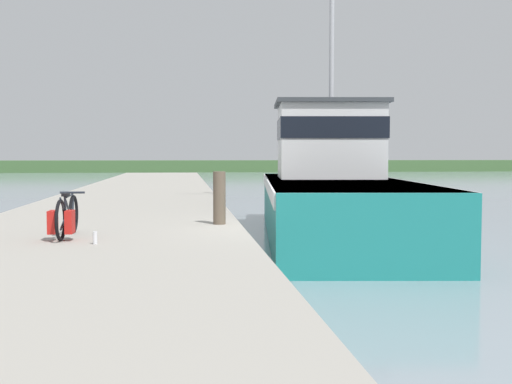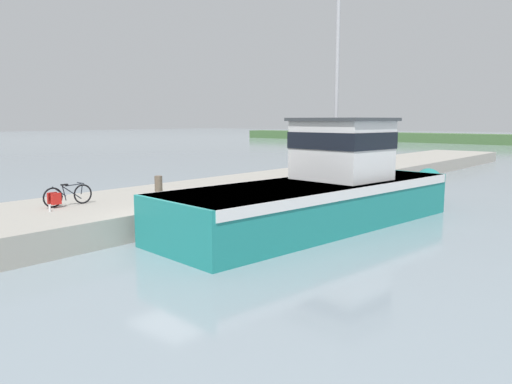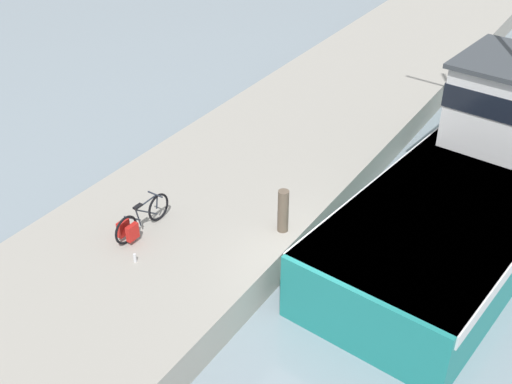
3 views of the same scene
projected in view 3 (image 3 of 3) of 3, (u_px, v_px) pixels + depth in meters
ground_plane at (332, 300)px, 14.36m from camera, size 320.00×320.00×0.00m
dock_pier at (186, 227)px, 15.95m from camera, size 5.66×80.00×0.88m
fishing_boat_main at (494, 167)px, 16.75m from camera, size 5.15×14.79×11.22m
bicycle_touring at (138, 222)px, 14.80m from camera, size 0.45×1.81×0.77m
mooring_post at (283, 211)px, 14.82m from camera, size 0.26×0.26×1.09m
water_bottle_on_curb at (135, 258)px, 14.07m from camera, size 0.07×0.07×0.21m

